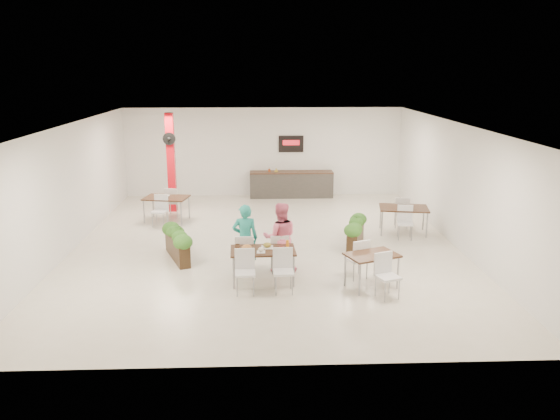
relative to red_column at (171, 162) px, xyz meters
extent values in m
plane|color=beige|center=(3.00, -3.79, -1.64)|extent=(12.00, 12.00, 0.00)
cube|color=white|center=(3.00, 2.21, -0.04)|extent=(10.00, 0.10, 3.20)
cube|color=white|center=(3.00, -9.79, -0.04)|extent=(10.00, 0.10, 3.20)
cube|color=white|center=(-2.00, -3.79, -0.04)|extent=(0.10, 12.00, 3.20)
cube|color=white|center=(8.00, -3.79, -0.04)|extent=(0.10, 12.00, 3.20)
cube|color=white|center=(3.00, -3.79, 1.56)|extent=(10.00, 12.00, 0.04)
cube|color=red|center=(0.00, 0.01, -0.04)|extent=(0.25, 0.25, 3.20)
cylinder|color=black|center=(0.00, -0.17, 0.76)|extent=(0.40, 0.06, 0.40)
sphere|color=black|center=(0.00, -0.21, 0.76)|extent=(0.12, 0.12, 0.12)
cube|color=#312F2C|center=(4.00, 1.86, -1.19)|extent=(3.00, 0.60, 0.90)
cube|color=#321C10|center=(4.00, 1.86, -0.72)|extent=(3.00, 0.62, 0.04)
cube|color=black|center=(4.00, 2.17, 0.26)|extent=(0.90, 0.04, 0.60)
cube|color=red|center=(4.00, 2.14, 0.31)|extent=(0.60, 0.02, 0.18)
imported|color=#913D18|center=(3.20, 1.86, -0.61)|extent=(0.09, 0.09, 0.19)
imported|color=gold|center=(3.45, 1.86, -0.62)|extent=(0.13, 0.13, 0.17)
cube|color=#321C10|center=(2.90, -6.29, -0.91)|extent=(1.43, 0.85, 0.04)
cylinder|color=gray|center=(2.27, -6.65, -1.29)|extent=(0.04, 0.04, 0.71)
cylinder|color=gray|center=(3.55, -6.61, -1.29)|extent=(0.04, 0.04, 0.71)
cylinder|color=gray|center=(2.25, -5.97, -1.29)|extent=(0.04, 0.04, 0.71)
cylinder|color=gray|center=(3.53, -5.93, -1.29)|extent=(0.04, 0.04, 0.71)
cube|color=white|center=(2.48, -5.70, -1.19)|extent=(0.43, 0.43, 0.05)
cube|color=white|center=(2.48, -5.89, -0.94)|extent=(0.42, 0.06, 0.45)
cylinder|color=gray|center=(2.64, -5.53, -1.43)|extent=(0.02, 0.02, 0.43)
cylinder|color=gray|center=(2.30, -5.54, -1.43)|extent=(0.02, 0.02, 0.43)
cylinder|color=gray|center=(2.65, -5.87, -1.43)|extent=(0.02, 0.02, 0.43)
cylinder|color=gray|center=(2.31, -5.88, -1.43)|extent=(0.02, 0.02, 0.43)
cube|color=white|center=(3.28, -5.67, -1.19)|extent=(0.43, 0.43, 0.05)
cube|color=white|center=(3.28, -5.86, -0.94)|extent=(0.42, 0.06, 0.45)
cylinder|color=gray|center=(3.44, -5.50, -1.43)|extent=(0.02, 0.02, 0.43)
cylinder|color=gray|center=(3.10, -5.51, -1.43)|extent=(0.02, 0.02, 0.43)
cylinder|color=gray|center=(3.45, -5.84, -1.43)|extent=(0.02, 0.02, 0.43)
cylinder|color=gray|center=(3.11, -5.85, -1.43)|extent=(0.02, 0.02, 0.43)
cube|color=white|center=(2.52, -6.90, -1.19)|extent=(0.43, 0.43, 0.05)
cube|color=white|center=(2.51, -6.71, -0.94)|extent=(0.42, 0.06, 0.45)
cylinder|color=gray|center=(2.36, -7.08, -1.43)|extent=(0.02, 0.02, 0.43)
cylinder|color=gray|center=(2.70, -7.07, -1.43)|extent=(0.02, 0.02, 0.43)
cylinder|color=gray|center=(2.34, -6.74, -1.43)|extent=(0.02, 0.02, 0.43)
cylinder|color=gray|center=(2.68, -6.73, -1.43)|extent=(0.02, 0.02, 0.43)
cube|color=white|center=(3.32, -6.87, -1.19)|extent=(0.43, 0.43, 0.05)
cube|color=white|center=(3.31, -6.68, -0.94)|extent=(0.42, 0.06, 0.45)
cylinder|color=gray|center=(3.16, -7.05, -1.43)|extent=(0.02, 0.02, 0.43)
cylinder|color=gray|center=(3.50, -7.04, -1.43)|extent=(0.02, 0.02, 0.43)
cylinder|color=gray|center=(3.14, -6.71, -1.43)|extent=(0.02, 0.02, 0.43)
cylinder|color=gray|center=(3.48, -6.70, -1.43)|extent=(0.02, 0.02, 0.43)
cube|color=white|center=(2.55, -6.40, -0.89)|extent=(0.31, 0.31, 0.01)
ellipsoid|color=#935524|center=(2.55, -6.40, -0.81)|extent=(0.22, 0.22, 0.13)
cube|color=white|center=(2.99, -6.16, -0.89)|extent=(0.27, 0.27, 0.01)
ellipsoid|color=orange|center=(2.99, -6.16, -0.82)|extent=(0.18, 0.18, 0.11)
cube|color=white|center=(3.30, -6.39, -0.89)|extent=(0.27, 0.27, 0.01)
ellipsoid|color=#45150D|center=(3.30, -6.39, -0.83)|extent=(0.16, 0.16, 0.10)
cube|color=white|center=(2.86, -6.47, -0.89)|extent=(0.19, 0.19, 0.01)
ellipsoid|color=white|center=(2.86, -6.47, -0.84)|extent=(0.12, 0.12, 0.07)
cylinder|color=orange|center=(3.44, -6.12, -0.82)|extent=(0.07, 0.07, 0.15)
imported|color=brown|center=(2.35, -6.21, -0.84)|extent=(0.12, 0.12, 0.10)
imported|color=teal|center=(2.50, -5.64, -0.84)|extent=(0.60, 0.40, 1.60)
imported|color=pink|center=(3.30, -5.64, -0.83)|extent=(0.81, 0.65, 1.63)
cube|color=black|center=(0.80, -4.69, -1.38)|extent=(0.82, 1.59, 0.53)
ellipsoid|color=#225117|center=(1.04, -5.30, -0.99)|extent=(0.40, 0.40, 0.32)
ellipsoid|color=#225117|center=(0.92, -5.00, -0.99)|extent=(0.40, 0.40, 0.32)
ellipsoid|color=#225117|center=(0.80, -4.69, -0.99)|extent=(0.40, 0.40, 0.32)
ellipsoid|color=#225117|center=(0.69, -4.39, -0.99)|extent=(0.40, 0.40, 0.32)
ellipsoid|color=#225117|center=(0.57, -4.09, -0.99)|extent=(0.40, 0.40, 0.32)
imported|color=#225117|center=(0.80, -4.69, -0.94)|extent=(0.31, 0.27, 0.35)
cube|color=black|center=(5.34, -3.98, -1.38)|extent=(0.71, 1.60, 0.53)
ellipsoid|color=#225117|center=(5.15, -4.60, -0.99)|extent=(0.40, 0.40, 0.32)
ellipsoid|color=#225117|center=(5.24, -4.29, -0.99)|extent=(0.40, 0.40, 0.32)
ellipsoid|color=#225117|center=(5.34, -3.98, -0.99)|extent=(0.40, 0.40, 0.32)
ellipsoid|color=#225117|center=(5.43, -3.67, -0.99)|extent=(0.40, 0.40, 0.32)
ellipsoid|color=#225117|center=(5.52, -3.37, -0.99)|extent=(0.40, 0.40, 0.32)
imported|color=#225117|center=(5.34, -3.98, -0.94)|extent=(0.19, 0.19, 0.34)
cube|color=#321C10|center=(-0.01, -1.20, -0.91)|extent=(1.44, 1.09, 0.04)
cylinder|color=gray|center=(-0.66, -1.45, -1.29)|extent=(0.04, 0.04, 0.71)
cylinder|color=gray|center=(0.49, -1.67, -1.29)|extent=(0.04, 0.04, 0.71)
cylinder|color=gray|center=(-0.52, -0.72, -1.29)|extent=(0.04, 0.04, 0.71)
cylinder|color=gray|center=(0.63, -0.94, -1.29)|extent=(0.04, 0.04, 0.71)
cube|color=white|center=(0.10, -0.61, -1.19)|extent=(0.49, 0.49, 0.05)
cube|color=white|center=(0.07, -0.79, -0.94)|extent=(0.42, 0.12, 0.45)
cylinder|color=gray|center=(0.30, -0.47, -1.43)|extent=(0.02, 0.02, 0.43)
cylinder|color=gray|center=(-0.03, -0.41, -1.43)|extent=(0.02, 0.02, 0.43)
cylinder|color=gray|center=(0.24, -0.81, -1.43)|extent=(0.02, 0.02, 0.43)
cylinder|color=gray|center=(-0.10, -0.74, -1.43)|extent=(0.02, 0.02, 0.43)
cube|color=white|center=(-0.13, -1.78, -1.19)|extent=(0.49, 0.49, 0.05)
cube|color=white|center=(-0.09, -1.60, -0.94)|extent=(0.42, 0.12, 0.45)
cylinder|color=gray|center=(-0.33, -1.92, -1.43)|extent=(0.02, 0.02, 0.43)
cylinder|color=gray|center=(0.01, -1.98, -1.43)|extent=(0.02, 0.02, 0.43)
cylinder|color=gray|center=(-0.26, -1.58, -1.43)|extent=(0.02, 0.02, 0.43)
cylinder|color=gray|center=(0.07, -1.65, -1.43)|extent=(0.02, 0.02, 0.43)
imported|color=white|center=(-0.01, -1.20, -0.87)|extent=(0.22, 0.22, 0.05)
cube|color=#321C10|center=(6.91, -2.74, -0.91)|extent=(1.48, 1.11, 0.04)
cylinder|color=gray|center=(6.24, -3.02, -1.29)|extent=(0.04, 0.04, 0.71)
cylinder|color=gray|center=(7.45, -3.22, -1.29)|extent=(0.04, 0.04, 0.71)
cylinder|color=gray|center=(6.38, -2.25, -1.29)|extent=(0.04, 0.04, 0.71)
cylinder|color=gray|center=(7.58, -2.46, -1.29)|extent=(0.04, 0.04, 0.71)
cube|color=white|center=(7.01, -2.14, -1.19)|extent=(0.48, 0.48, 0.05)
cube|color=white|center=(6.98, -2.33, -0.94)|extent=(0.42, 0.11, 0.45)
cylinder|color=gray|center=(7.21, -2.01, -1.43)|extent=(0.02, 0.02, 0.43)
cylinder|color=gray|center=(6.88, -1.95, -1.43)|extent=(0.02, 0.02, 0.43)
cylinder|color=gray|center=(7.15, -2.34, -1.43)|extent=(0.02, 0.02, 0.43)
cylinder|color=gray|center=(6.82, -2.28, -1.43)|extent=(0.02, 0.02, 0.43)
cube|color=white|center=(6.81, -3.33, -1.19)|extent=(0.48, 0.48, 0.05)
cube|color=white|center=(6.84, -3.14, -0.94)|extent=(0.42, 0.11, 0.45)
cylinder|color=gray|center=(6.62, -3.47, -1.43)|extent=(0.02, 0.02, 0.43)
cylinder|color=gray|center=(6.95, -3.52, -1.43)|extent=(0.02, 0.02, 0.43)
cylinder|color=gray|center=(6.67, -3.13, -1.43)|extent=(0.02, 0.02, 0.43)
cylinder|color=gray|center=(7.01, -3.19, -1.43)|extent=(0.02, 0.02, 0.43)
imported|color=white|center=(6.91, -2.74, -0.87)|extent=(0.22, 0.22, 0.05)
cube|color=#321C10|center=(5.21, -6.68, -0.91)|extent=(1.25, 1.05, 0.04)
cylinder|color=gray|center=(4.88, -7.13, -1.29)|extent=(0.04, 0.04, 0.71)
cylinder|color=gray|center=(5.75, -6.78, -1.29)|extent=(0.04, 0.04, 0.71)
cylinder|color=gray|center=(4.66, -6.58, -1.29)|extent=(0.04, 0.04, 0.71)
cylinder|color=gray|center=(5.54, -6.23, -1.29)|extent=(0.04, 0.04, 0.71)
cube|color=white|center=(4.98, -6.12, -1.19)|extent=(0.55, 0.55, 0.05)
cube|color=white|center=(5.05, -6.30, -0.94)|extent=(0.41, 0.19, 0.45)
cylinder|color=gray|center=(5.08, -5.90, -1.43)|extent=(0.02, 0.02, 0.43)
cylinder|color=gray|center=(4.76, -6.02, -1.43)|extent=(0.02, 0.02, 0.43)
cylinder|color=gray|center=(5.21, -6.22, -1.43)|extent=(0.02, 0.02, 0.43)
cylinder|color=gray|center=(4.89, -6.34, -1.43)|extent=(0.02, 0.02, 0.43)
cube|color=white|center=(5.43, -7.24, -1.19)|extent=(0.55, 0.55, 0.05)
cube|color=white|center=(5.36, -7.06, -0.94)|extent=(0.41, 0.19, 0.45)
cylinder|color=gray|center=(5.33, -7.46, -1.43)|extent=(0.02, 0.02, 0.43)
cylinder|color=gray|center=(5.65, -7.33, -1.43)|extent=(0.02, 0.02, 0.43)
cylinder|color=gray|center=(5.21, -7.14, -1.43)|extent=(0.02, 0.02, 0.43)
cylinder|color=gray|center=(5.52, -7.01, -1.43)|extent=(0.02, 0.02, 0.43)
camera|label=1|loc=(2.83, -17.51, 2.92)|focal=35.00mm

